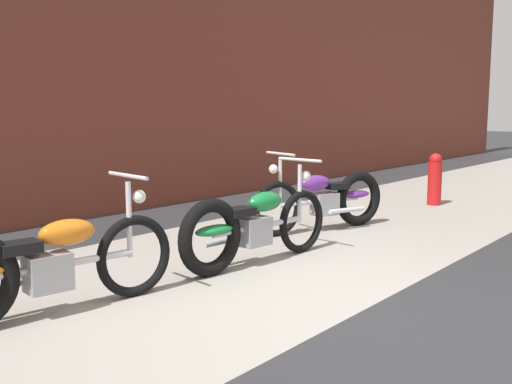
# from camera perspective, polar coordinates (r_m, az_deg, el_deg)

# --- Properties ---
(ground_plane) EXTENTS (80.00, 80.00, 0.00)m
(ground_plane) POSITION_cam_1_polar(r_m,az_deg,el_deg) (4.61, 9.40, -11.63)
(ground_plane) COLOR #2D2D30
(sidewalk_slab) EXTENTS (36.00, 3.50, 0.01)m
(sidewalk_slab) POSITION_cam_1_polar(r_m,az_deg,el_deg) (5.64, -6.34, -7.89)
(sidewalk_slab) COLOR #9E998E
(sidewalk_slab) RESTS_ON ground
(motorcycle_orange) EXTENTS (2.00, 0.65, 1.03)m
(motorcycle_orange) POSITION_cam_1_polar(r_m,az_deg,el_deg) (4.66, -20.27, -6.73)
(motorcycle_orange) COLOR black
(motorcycle_orange) RESTS_ON ground
(motorcycle_green) EXTENTS (2.01, 0.58, 1.03)m
(motorcycle_green) POSITION_cam_1_polar(r_m,az_deg,el_deg) (5.83, -0.75, -3.34)
(motorcycle_green) COLOR black
(motorcycle_green) RESTS_ON ground
(motorcycle_purple) EXTENTS (1.93, 0.87, 1.03)m
(motorcycle_purple) POSITION_cam_1_polar(r_m,az_deg,el_deg) (7.67, 7.09, -0.67)
(motorcycle_purple) COLOR black
(motorcycle_purple) RESTS_ON ground
(fire_hydrant) EXTENTS (0.22, 0.22, 0.84)m
(fire_hydrant) POSITION_cam_1_polar(r_m,az_deg,el_deg) (10.00, 16.80, 1.21)
(fire_hydrant) COLOR red
(fire_hydrant) RESTS_ON ground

